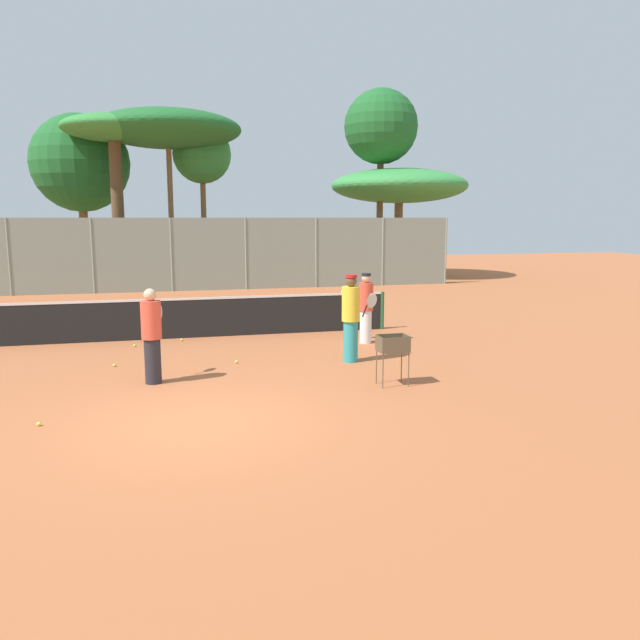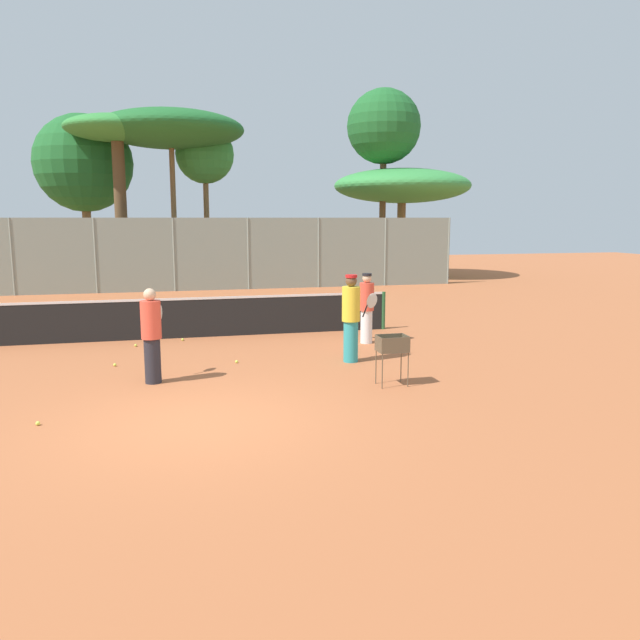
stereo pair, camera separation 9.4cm
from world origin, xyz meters
name	(u,v)px [view 2 (the right image)]	position (x,y,z in m)	size (l,w,h in m)	color
ground_plane	(197,423)	(0.00, 0.00, 0.00)	(80.00, 80.00, 0.00)	#B26038
tennis_net	(182,317)	(0.00, 7.12, 0.56)	(11.29, 0.10, 1.07)	#26592D
back_fence	(174,255)	(0.00, 18.11, 1.57)	(25.66, 0.08, 3.14)	gray
tree_0	(205,155)	(1.73, 22.73, 6.19)	(2.87, 2.87, 7.68)	brown
tree_1	(117,135)	(-2.27, 20.98, 6.83)	(4.62, 4.62, 7.70)	brown
tree_2	(171,130)	(0.11, 21.37, 7.18)	(6.79, 6.79, 8.05)	brown
tree_3	(84,164)	(-4.09, 23.85, 5.76)	(4.73, 4.73, 8.15)	brown
tree_4	(402,186)	(11.89, 22.06, 4.77)	(7.16, 7.16, 5.69)	brown
tree_5	(384,128)	(10.64, 21.55, 7.65)	(3.74, 3.74, 9.58)	brown
player_white_outfit	(152,335)	(-0.68, 2.64, 0.94)	(0.43, 0.91, 1.83)	#26262D
player_red_cap	(351,317)	(3.52, 3.44, 1.00)	(0.93, 0.45, 1.92)	teal
player_yellow_shirt	(366,307)	(4.49, 5.33, 0.92)	(0.75, 0.69, 1.77)	white
ball_cart	(392,348)	(3.70, 1.36, 0.73)	(0.56, 0.41, 0.96)	brown
tennis_ball_0	(183,340)	(-0.02, 6.74, 0.03)	(0.07, 0.07, 0.07)	#D1E54C
tennis_ball_1	(38,423)	(-2.36, 0.47, 0.03)	(0.07, 0.07, 0.07)	#D1E54C
tennis_ball_4	(136,345)	(-1.16, 6.26, 0.03)	(0.07, 0.07, 0.07)	#D1E54C
tennis_ball_5	(115,365)	(-1.51, 4.22, 0.03)	(0.07, 0.07, 0.07)	#D1E54C
tennis_ball_6	(237,362)	(1.06, 3.89, 0.03)	(0.07, 0.07, 0.07)	#D1E54C
parked_car	(202,271)	(1.31, 20.35, 0.66)	(4.20, 1.70, 1.60)	#B2B7BC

